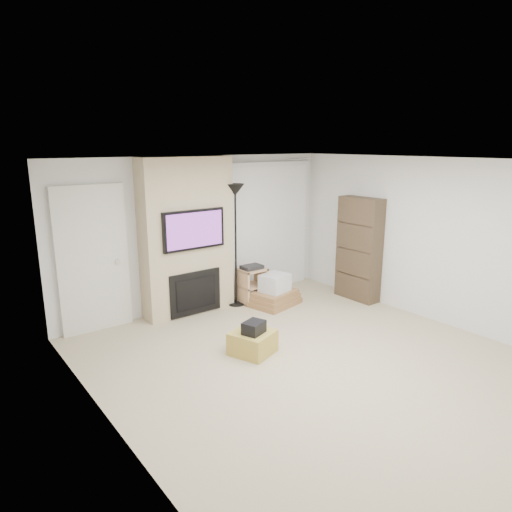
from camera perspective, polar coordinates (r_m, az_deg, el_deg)
floor at (r=5.97m, az=7.18°, el=-13.04°), size 5.00×5.50×0.00m
ceiling at (r=5.33m, az=8.00°, el=11.69°), size 5.00×5.50×0.00m
wall_back at (r=7.66m, az=-7.05°, el=2.96°), size 5.00×0.00×2.50m
wall_left at (r=4.22m, az=-17.53°, el=-6.79°), size 0.00×5.50×2.50m
wall_right at (r=7.45m, az=21.38°, el=1.78°), size 0.00×5.50×2.50m
hvac_vent at (r=6.18m, az=5.32°, el=12.03°), size 0.35×0.18×0.01m
ottoman at (r=6.10m, az=-0.43°, el=-10.74°), size 0.64×0.64×0.30m
black_bag at (r=5.96m, az=-0.27°, el=-8.92°), size 0.34×0.30×0.16m
fireplace_wall at (r=7.32m, az=-8.57°, el=2.27°), size 1.50×0.47×2.50m
entry_door at (r=6.96m, az=-19.71°, el=-0.53°), size 1.02×0.11×2.14m
vertical_blinds at (r=8.39m, az=1.42°, el=4.19°), size 1.98×0.10×2.37m
floor_lamp at (r=7.51m, az=-2.60°, el=5.69°), size 0.30×0.30×2.06m
av_stand at (r=7.89m, az=-0.52°, el=-3.38°), size 0.45×0.38×0.66m
box_stack at (r=7.81m, az=2.35°, el=-4.68°), size 0.92×0.77×0.54m
bookshelf at (r=8.14m, az=12.75°, el=0.85°), size 0.30×0.80×1.80m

